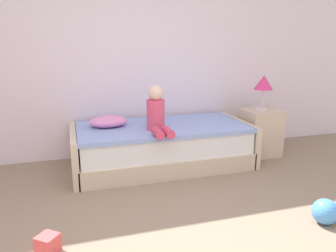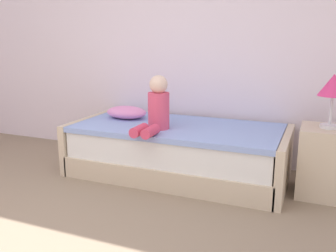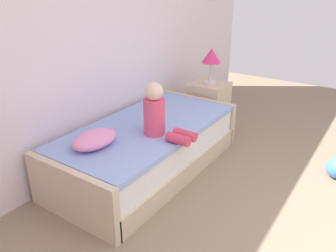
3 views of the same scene
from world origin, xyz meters
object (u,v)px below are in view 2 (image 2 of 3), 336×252
at_px(table_lamp, 333,88).
at_px(nightstand, 325,162).
at_px(child_figure, 157,108).
at_px(bed, 178,150).
at_px(pillow, 127,112).

bearing_deg(table_lamp, nightstand, 116.57).
bearing_deg(table_lamp, child_figure, -170.89).
bearing_deg(child_figure, nightstand, 9.11).
distance_m(bed, pillow, 0.70).
relative_size(bed, nightstand, 3.52).
distance_m(bed, nightstand, 1.35).
relative_size(bed, child_figure, 4.14).
height_order(nightstand, child_figure, child_figure).
xyz_separation_m(table_lamp, child_figure, (-1.47, -0.24, -0.23)).
bearing_deg(nightstand, bed, -179.67).
distance_m(table_lamp, pillow, 2.01).
relative_size(table_lamp, pillow, 1.02).
bearing_deg(bed, pillow, 170.84).
relative_size(nightstand, child_figure, 1.18).
bearing_deg(child_figure, table_lamp, 9.11).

